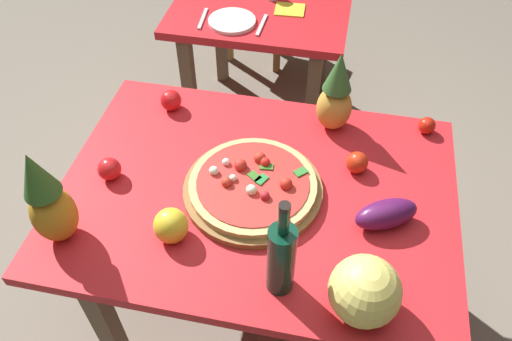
{
  "coord_description": "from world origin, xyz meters",
  "views": [
    {
      "loc": [
        0.21,
        -1.04,
        1.98
      ],
      "look_at": [
        -0.01,
        0.04,
        0.78
      ],
      "focal_mm": 35.2,
      "sensor_mm": 36.0,
      "label": 1
    }
  ],
  "objects_px": {
    "tomato_by_bottle": "(171,100)",
    "fork_utensil": "(203,19)",
    "bell_pepper": "(171,226)",
    "dinner_plate": "(232,21)",
    "pizza_board": "(253,190)",
    "pizza": "(253,183)",
    "background_table": "(262,25)",
    "napkin_folded": "(290,10)",
    "tomato_at_corner": "(427,125)",
    "tomato_near_board": "(357,163)",
    "melon": "(365,291)",
    "wine_bottle": "(281,258)",
    "knife_utensil": "(262,25)",
    "tomato_beside_pepper": "(109,169)",
    "pineapple_left": "(336,96)",
    "pineapple_right": "(48,202)",
    "display_table": "(257,206)",
    "eggplant": "(386,214)"
  },
  "relations": [
    {
      "from": "tomato_beside_pepper",
      "to": "tomato_at_corner",
      "type": "bearing_deg",
      "value": 22.97
    },
    {
      "from": "eggplant",
      "to": "napkin_folded",
      "type": "xyz_separation_m",
      "value": [
        -0.48,
        1.19,
        -0.04
      ]
    },
    {
      "from": "bell_pepper",
      "to": "fork_utensil",
      "type": "height_order",
      "value": "bell_pepper"
    },
    {
      "from": "tomato_near_board",
      "to": "fork_utensil",
      "type": "bearing_deg",
      "value": 132.97
    },
    {
      "from": "pizza",
      "to": "wine_bottle",
      "type": "distance_m",
      "value": 0.36
    },
    {
      "from": "pineapple_left",
      "to": "melon",
      "type": "height_order",
      "value": "pineapple_left"
    },
    {
      "from": "pineapple_right",
      "to": "tomato_beside_pepper",
      "type": "distance_m",
      "value": 0.28
    },
    {
      "from": "pizza_board",
      "to": "bell_pepper",
      "type": "xyz_separation_m",
      "value": [
        -0.2,
        -0.22,
        0.04
      ]
    },
    {
      "from": "background_table",
      "to": "napkin_folded",
      "type": "xyz_separation_m",
      "value": [
        0.14,
        -0.05,
        0.13
      ]
    },
    {
      "from": "bell_pepper",
      "to": "dinner_plate",
      "type": "bearing_deg",
      "value": 95.02
    },
    {
      "from": "pineapple_left",
      "to": "knife_utensil",
      "type": "bearing_deg",
      "value": 121.87
    },
    {
      "from": "tomato_by_bottle",
      "to": "fork_utensil",
      "type": "distance_m",
      "value": 0.64
    },
    {
      "from": "tomato_by_bottle",
      "to": "napkin_folded",
      "type": "distance_m",
      "value": 0.87
    },
    {
      "from": "pineapple_right",
      "to": "melon",
      "type": "distance_m",
      "value": 0.89
    },
    {
      "from": "pineapple_right",
      "to": "eggplant",
      "type": "relative_size",
      "value": 1.71
    },
    {
      "from": "background_table",
      "to": "tomato_beside_pepper",
      "type": "distance_m",
      "value": 1.26
    },
    {
      "from": "pizza_board",
      "to": "tomato_near_board",
      "type": "xyz_separation_m",
      "value": [
        0.32,
        0.16,
        0.02
      ]
    },
    {
      "from": "fork_utensil",
      "to": "napkin_folded",
      "type": "bearing_deg",
      "value": 18.8
    },
    {
      "from": "bell_pepper",
      "to": "tomato_at_corner",
      "type": "distance_m",
      "value": 0.98
    },
    {
      "from": "melon",
      "to": "napkin_folded",
      "type": "distance_m",
      "value": 1.55
    },
    {
      "from": "pizza_board",
      "to": "tomato_beside_pepper",
      "type": "height_order",
      "value": "tomato_beside_pepper"
    },
    {
      "from": "pizza_board",
      "to": "pizza",
      "type": "relative_size",
      "value": 1.1
    },
    {
      "from": "wine_bottle",
      "to": "display_table",
      "type": "bearing_deg",
      "value": 111.9
    },
    {
      "from": "pineapple_left",
      "to": "tomato_beside_pepper",
      "type": "height_order",
      "value": "pineapple_left"
    },
    {
      "from": "bell_pepper",
      "to": "pineapple_left",
      "type": "bearing_deg",
      "value": 54.67
    },
    {
      "from": "dinner_plate",
      "to": "fork_utensil",
      "type": "relative_size",
      "value": 1.22
    },
    {
      "from": "display_table",
      "to": "pizza_board",
      "type": "xyz_separation_m",
      "value": [
        -0.01,
        -0.01,
        0.1
      ]
    },
    {
      "from": "pineapple_left",
      "to": "melon",
      "type": "distance_m",
      "value": 0.73
    },
    {
      "from": "pineapple_right",
      "to": "tomato_near_board",
      "type": "distance_m",
      "value": 0.96
    },
    {
      "from": "fork_utensil",
      "to": "pizza_board",
      "type": "bearing_deg",
      "value": -69.85
    },
    {
      "from": "pineapple_right",
      "to": "napkin_folded",
      "type": "distance_m",
      "value": 1.51
    },
    {
      "from": "napkin_folded",
      "to": "tomato_by_bottle",
      "type": "bearing_deg",
      "value": -112.09
    },
    {
      "from": "eggplant",
      "to": "tomato_near_board",
      "type": "bearing_deg",
      "value": 115.85
    },
    {
      "from": "pizza",
      "to": "tomato_near_board",
      "type": "distance_m",
      "value": 0.36
    },
    {
      "from": "wine_bottle",
      "to": "melon",
      "type": "bearing_deg",
      "value": -7.65
    },
    {
      "from": "bell_pepper",
      "to": "tomato_near_board",
      "type": "xyz_separation_m",
      "value": [
        0.52,
        0.38,
        -0.01
      ]
    },
    {
      "from": "background_table",
      "to": "eggplant",
      "type": "distance_m",
      "value": 1.39
    },
    {
      "from": "background_table",
      "to": "pineapple_left",
      "type": "xyz_separation_m",
      "value": [
        0.42,
        -0.82,
        0.27
      ]
    },
    {
      "from": "bell_pepper",
      "to": "wine_bottle",
      "type": "bearing_deg",
      "value": -15.75
    },
    {
      "from": "tomato_near_board",
      "to": "fork_utensil",
      "type": "relative_size",
      "value": 0.41
    },
    {
      "from": "pizza_board",
      "to": "pizza",
      "type": "xyz_separation_m",
      "value": [
        -0.0,
        0.0,
        0.03
      ]
    },
    {
      "from": "wine_bottle",
      "to": "knife_utensil",
      "type": "bearing_deg",
      "value": 103.31
    },
    {
      "from": "pizza_board",
      "to": "dinner_plate",
      "type": "bearing_deg",
      "value": 107.23
    },
    {
      "from": "pizza_board",
      "to": "pizza",
      "type": "height_order",
      "value": "pizza"
    },
    {
      "from": "display_table",
      "to": "tomato_at_corner",
      "type": "bearing_deg",
      "value": 35.95
    },
    {
      "from": "bell_pepper",
      "to": "tomato_near_board",
      "type": "distance_m",
      "value": 0.64
    },
    {
      "from": "dinner_plate",
      "to": "tomato_by_bottle",
      "type": "bearing_deg",
      "value": -97.22
    },
    {
      "from": "fork_utensil",
      "to": "background_table",
      "type": "bearing_deg",
      "value": 36.82
    },
    {
      "from": "pizza_board",
      "to": "fork_utensil",
      "type": "xyz_separation_m",
      "value": [
        -0.45,
        0.98,
        -0.01
      ]
    },
    {
      "from": "pizza_board",
      "to": "tomato_at_corner",
      "type": "xyz_separation_m",
      "value": [
        0.55,
        0.41,
        0.02
      ]
    }
  ]
}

